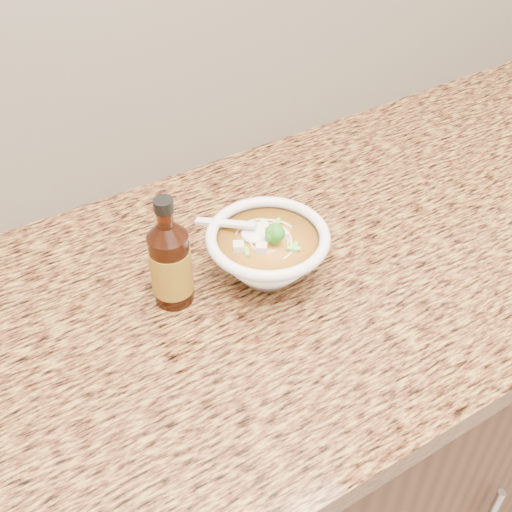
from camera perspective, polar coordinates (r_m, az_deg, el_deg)
cabinet at (r=1.32m, az=-1.52°, el=-17.49°), size 4.00×0.65×0.86m
counter_slab at (r=0.95m, az=-2.01°, el=-3.72°), size 4.00×0.68×0.04m
soup_bowl at (r=0.93m, az=1.03°, el=0.23°), size 0.18×0.19×0.10m
hot_sauce_bottle at (r=0.89m, az=-7.60°, el=-0.70°), size 0.07×0.07×0.18m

